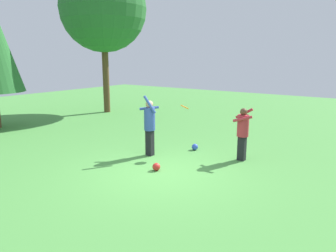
{
  "coord_description": "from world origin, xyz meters",
  "views": [
    {
      "loc": [
        -6.54,
        -4.93,
        3.06
      ],
      "look_at": [
        1.01,
        0.46,
        1.05
      ],
      "focal_mm": 34.48,
      "sensor_mm": 36.0,
      "label": 1
    }
  ],
  "objects_px": {
    "frisbee": "(185,107)",
    "ball_blue": "(195,147)",
    "ball_red": "(156,167)",
    "person_thrower": "(150,123)",
    "tree_far_right": "(103,8)",
    "person_catcher": "(243,130)"
  },
  "relations": [
    {
      "from": "frisbee",
      "to": "ball_red",
      "type": "relative_size",
      "value": 1.73
    },
    {
      "from": "tree_far_right",
      "to": "person_thrower",
      "type": "bearing_deg",
      "value": -125.17
    },
    {
      "from": "frisbee",
      "to": "ball_blue",
      "type": "bearing_deg",
      "value": -3.01
    },
    {
      "from": "frisbee",
      "to": "ball_red",
      "type": "bearing_deg",
      "value": -173.59
    },
    {
      "from": "ball_red",
      "to": "tree_far_right",
      "type": "height_order",
      "value": "tree_far_right"
    },
    {
      "from": "ball_blue",
      "to": "person_catcher",
      "type": "bearing_deg",
      "value": -93.72
    },
    {
      "from": "person_thrower",
      "to": "ball_red",
      "type": "relative_size",
      "value": 8.99
    },
    {
      "from": "ball_red",
      "to": "frisbee",
      "type": "bearing_deg",
      "value": 6.41
    },
    {
      "from": "frisbee",
      "to": "person_thrower",
      "type": "bearing_deg",
      "value": 131.22
    },
    {
      "from": "tree_far_right",
      "to": "ball_red",
      "type": "bearing_deg",
      "value": -126.47
    },
    {
      "from": "frisbee",
      "to": "ball_blue",
      "type": "relative_size",
      "value": 1.76
    },
    {
      "from": "person_catcher",
      "to": "ball_red",
      "type": "distance_m",
      "value": 2.81
    },
    {
      "from": "ball_red",
      "to": "ball_blue",
      "type": "xyz_separation_m",
      "value": [
        2.32,
        0.16,
        -0.0
      ]
    },
    {
      "from": "tree_far_right",
      "to": "ball_blue",
      "type": "bearing_deg",
      "value": -114.74
    },
    {
      "from": "ball_blue",
      "to": "tree_far_right",
      "type": "xyz_separation_m",
      "value": [
        3.64,
        7.89,
        5.42
      ]
    },
    {
      "from": "person_catcher",
      "to": "ball_blue",
      "type": "height_order",
      "value": "person_catcher"
    },
    {
      "from": "person_thrower",
      "to": "frisbee",
      "type": "relative_size",
      "value": 5.2
    },
    {
      "from": "ball_red",
      "to": "ball_blue",
      "type": "height_order",
      "value": "ball_red"
    },
    {
      "from": "ball_red",
      "to": "person_thrower",
      "type": "bearing_deg",
      "value": 45.67
    },
    {
      "from": "frisbee",
      "to": "ball_blue",
      "type": "distance_m",
      "value": 1.54
    },
    {
      "from": "person_thrower",
      "to": "frisbee",
      "type": "distance_m",
      "value": 1.19
    },
    {
      "from": "ball_blue",
      "to": "tree_far_right",
      "type": "distance_m",
      "value": 10.25
    }
  ]
}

